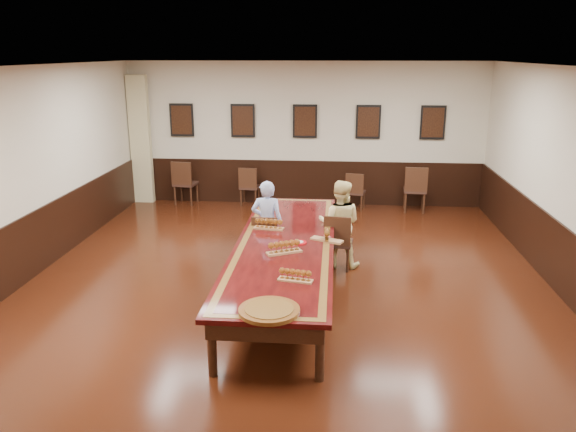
# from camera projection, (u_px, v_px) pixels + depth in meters

# --- Properties ---
(floor) EXTENTS (8.00, 10.00, 0.02)m
(floor) POSITION_uv_depth(u_px,v_px,m) (285.00, 291.00, 8.30)
(floor) COLOR black
(floor) RESTS_ON ground
(ceiling) EXTENTS (8.00, 10.00, 0.02)m
(ceiling) POSITION_uv_depth(u_px,v_px,m) (285.00, 66.00, 7.39)
(ceiling) COLOR white
(ceiling) RESTS_ON floor
(wall_back) EXTENTS (8.00, 0.02, 3.20)m
(wall_back) POSITION_uv_depth(u_px,v_px,m) (305.00, 134.00, 12.63)
(wall_back) COLOR beige
(wall_back) RESTS_ON floor
(wall_front) EXTENTS (8.00, 0.02, 3.20)m
(wall_front) POSITION_uv_depth(u_px,v_px,m) (202.00, 395.00, 3.06)
(wall_front) COLOR beige
(wall_front) RESTS_ON floor
(wall_left) EXTENTS (0.02, 10.00, 3.20)m
(wall_left) POSITION_uv_depth(u_px,v_px,m) (11.00, 180.00, 8.17)
(wall_left) COLOR beige
(wall_left) RESTS_ON floor
(chair_man) EXTENTS (0.43, 0.47, 0.89)m
(chair_man) POSITION_uv_depth(u_px,v_px,m) (266.00, 240.00, 9.12)
(chair_man) COLOR #311D16
(chair_man) RESTS_ON floor
(chair_woman) EXTENTS (0.49, 0.52, 0.92)m
(chair_woman) POSITION_uv_depth(u_px,v_px,m) (338.00, 241.00, 9.05)
(chair_woman) COLOR #311D16
(chair_woman) RESTS_ON floor
(spare_chair_a) EXTENTS (0.54, 0.57, 1.01)m
(spare_chair_a) POSITION_uv_depth(u_px,v_px,m) (186.00, 182.00, 12.88)
(spare_chair_a) COLOR #311D16
(spare_chair_a) RESTS_ON floor
(spare_chair_b) EXTENTS (0.44, 0.48, 0.89)m
(spare_chair_b) POSITION_uv_depth(u_px,v_px,m) (250.00, 186.00, 12.82)
(spare_chair_b) COLOR #311D16
(spare_chair_b) RESTS_ON floor
(spare_chair_c) EXTENTS (0.48, 0.50, 0.85)m
(spare_chair_c) POSITION_uv_depth(u_px,v_px,m) (356.00, 191.00, 12.42)
(spare_chair_c) COLOR #311D16
(spare_chair_c) RESTS_ON floor
(spare_chair_d) EXTENTS (0.51, 0.55, 1.02)m
(spare_chair_d) POSITION_uv_depth(u_px,v_px,m) (415.00, 189.00, 12.27)
(spare_chair_d) COLOR #311D16
(spare_chair_d) RESTS_ON floor
(person_man) EXTENTS (0.53, 0.36, 1.41)m
(person_man) POSITION_uv_depth(u_px,v_px,m) (267.00, 223.00, 9.14)
(person_man) COLOR #5173CA
(person_man) RESTS_ON floor
(person_woman) EXTENTS (0.78, 0.64, 1.43)m
(person_woman) POSITION_uv_depth(u_px,v_px,m) (340.00, 224.00, 9.07)
(person_woman) COLOR #F7E49A
(person_woman) RESTS_ON floor
(pink_phone) EXTENTS (0.11, 0.14, 0.01)m
(pink_phone) POSITION_uv_depth(u_px,v_px,m) (327.00, 236.00, 8.34)
(pink_phone) COLOR #D24664
(pink_phone) RESTS_ON conference_table
(curtain) EXTENTS (0.45, 0.18, 2.90)m
(curtain) POSITION_uv_depth(u_px,v_px,m) (141.00, 140.00, 12.80)
(curtain) COLOR tan
(curtain) RESTS_ON floor
(wainscoting) EXTENTS (8.00, 10.00, 1.00)m
(wainscoting) POSITION_uv_depth(u_px,v_px,m) (285.00, 259.00, 8.16)
(wainscoting) COLOR black
(wainscoting) RESTS_ON floor
(conference_table) EXTENTS (1.40, 5.00, 0.76)m
(conference_table) POSITION_uv_depth(u_px,v_px,m) (285.00, 251.00, 8.12)
(conference_table) COLOR black
(conference_table) RESTS_ON floor
(posters) EXTENTS (6.14, 0.04, 0.74)m
(posters) POSITION_uv_depth(u_px,v_px,m) (305.00, 121.00, 12.48)
(posters) COLOR black
(posters) RESTS_ON wall_back
(flight_a) EXTENTS (0.48, 0.21, 0.17)m
(flight_a) POSITION_uv_depth(u_px,v_px,m) (269.00, 224.00, 8.65)
(flight_a) COLOR #986840
(flight_a) RESTS_ON conference_table
(flight_b) EXTENTS (0.50, 0.32, 0.18)m
(flight_b) POSITION_uv_depth(u_px,v_px,m) (327.00, 236.00, 8.11)
(flight_b) COLOR #986840
(flight_b) RESTS_ON conference_table
(flight_c) EXTENTS (0.50, 0.35, 0.18)m
(flight_c) POSITION_uv_depth(u_px,v_px,m) (284.00, 248.00, 7.62)
(flight_c) COLOR #986840
(flight_c) RESTS_ON conference_table
(flight_d) EXTENTS (0.44, 0.21, 0.16)m
(flight_d) POSITION_uv_depth(u_px,v_px,m) (295.00, 276.00, 6.69)
(flight_d) COLOR #986840
(flight_d) RESTS_ON conference_table
(red_plate_grp) EXTENTS (0.21, 0.21, 0.03)m
(red_plate_grp) POSITION_uv_depth(u_px,v_px,m) (299.00, 243.00, 8.04)
(red_plate_grp) COLOR #B10B12
(red_plate_grp) RESTS_ON conference_table
(carved_platter) EXTENTS (0.76, 0.76, 0.05)m
(carved_platter) POSITION_uv_depth(u_px,v_px,m) (269.00, 310.00, 5.91)
(carved_platter) COLOR #542D10
(carved_platter) RESTS_ON conference_table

